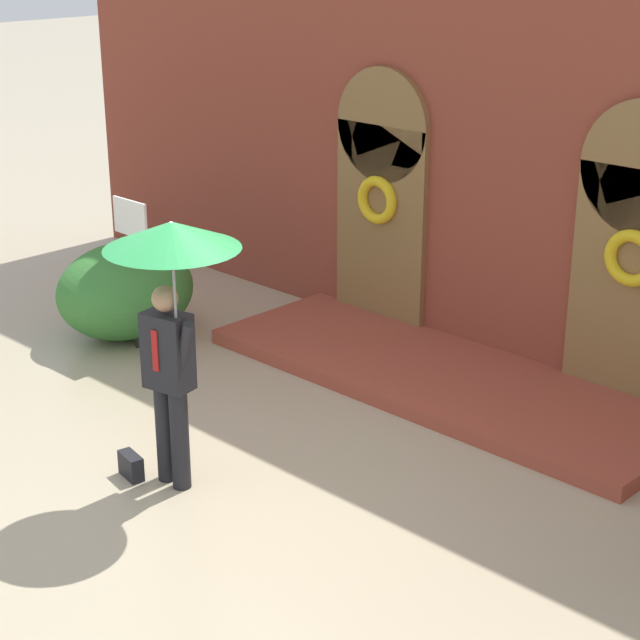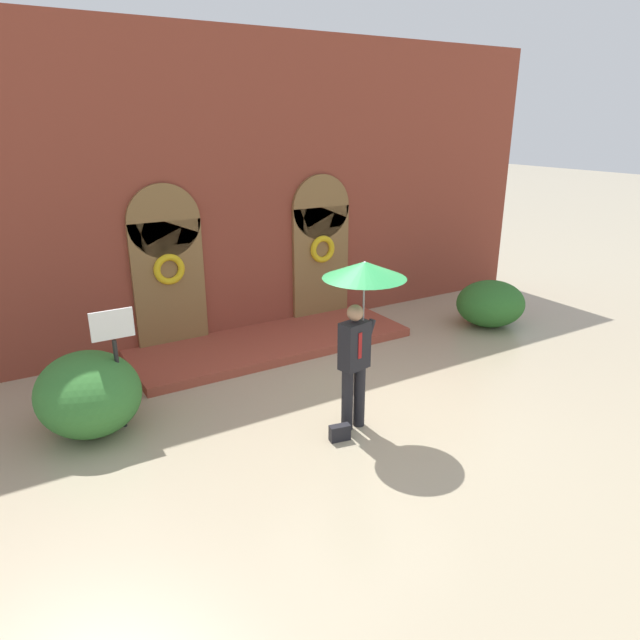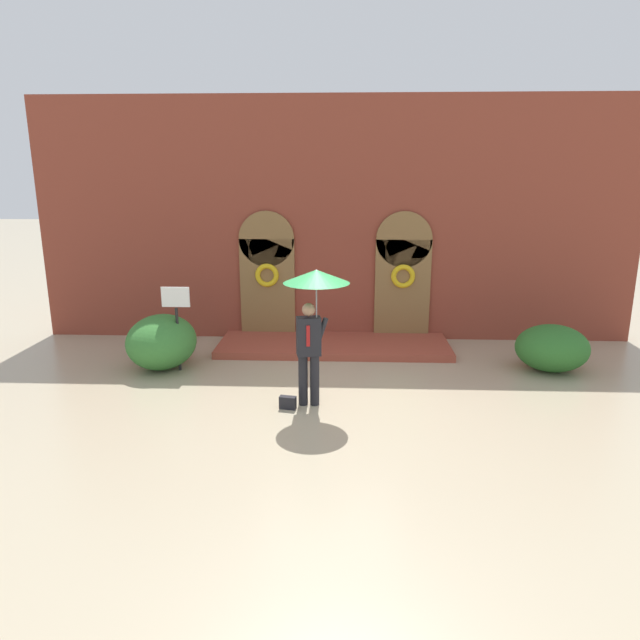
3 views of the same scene
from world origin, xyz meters
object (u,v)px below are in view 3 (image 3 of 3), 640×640
(shrub_left, at_px, (162,342))
(shrub_right, at_px, (552,348))
(person_with_umbrella, at_px, (314,297))
(sign_post, at_px, (177,315))
(handbag, at_px, (288,403))

(shrub_left, height_order, shrub_right, shrub_left)
(person_with_umbrella, relative_size, sign_post, 1.37)
(person_with_umbrella, bearing_deg, handbag, -155.93)
(sign_post, relative_size, shrub_right, 1.19)
(shrub_left, distance_m, shrub_right, 7.93)
(person_with_umbrella, bearing_deg, shrub_left, 150.52)
(handbag, height_order, shrub_left, shrub_left)
(handbag, distance_m, shrub_left, 3.47)
(handbag, relative_size, shrub_right, 0.19)
(shrub_left, bearing_deg, person_with_umbrella, -29.48)
(handbag, relative_size, shrub_left, 0.17)
(handbag, bearing_deg, shrub_left, 154.62)
(shrub_left, xyz_separation_m, shrub_right, (7.92, 0.17, -0.08))
(shrub_left, relative_size, shrub_right, 1.14)
(sign_post, distance_m, shrub_left, 0.74)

